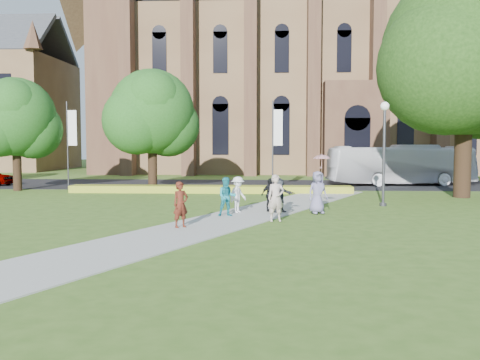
# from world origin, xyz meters

# --- Properties ---
(ground) EXTENTS (160.00, 160.00, 0.00)m
(ground) POSITION_xyz_m (0.00, 0.00, 0.00)
(ground) COLOR #3B5E1C
(ground) RESTS_ON ground
(road) EXTENTS (160.00, 10.00, 0.02)m
(road) POSITION_xyz_m (0.00, 20.00, 0.01)
(road) COLOR black
(road) RESTS_ON ground
(footpath) EXTENTS (15.58, 28.54, 0.04)m
(footpath) POSITION_xyz_m (0.00, 1.00, 0.02)
(footpath) COLOR #B2B2A8
(footpath) RESTS_ON ground
(flower_hedge) EXTENTS (18.00, 1.40, 0.45)m
(flower_hedge) POSITION_xyz_m (-2.00, 13.20, 0.23)
(flower_hedge) COLOR gold
(flower_hedge) RESTS_ON ground
(cathedral) EXTENTS (52.60, 18.25, 28.00)m
(cathedral) POSITION_xyz_m (10.00, 39.73, 12.98)
(cathedral) COLOR brown
(cathedral) RESTS_ON ground
(streetlamp) EXTENTS (0.44, 0.44, 5.24)m
(streetlamp) POSITION_xyz_m (7.50, 6.50, 3.30)
(streetlamp) COLOR #38383D
(streetlamp) RESTS_ON ground
(large_tree) EXTENTS (9.60, 9.60, 13.20)m
(large_tree) POSITION_xyz_m (13.00, 11.00, 8.37)
(large_tree) COLOR #332114
(large_tree) RESTS_ON ground
(street_tree_0) EXTENTS (5.20, 5.20, 7.50)m
(street_tree_0) POSITION_xyz_m (-15.00, 14.00, 4.87)
(street_tree_0) COLOR #332114
(street_tree_0) RESTS_ON ground
(street_tree_1) EXTENTS (5.60, 5.60, 8.05)m
(street_tree_1) POSITION_xyz_m (-6.00, 14.50, 5.22)
(street_tree_1) COLOR #332114
(street_tree_1) RESTS_ON ground
(banner_pole_0) EXTENTS (0.70, 0.10, 6.00)m
(banner_pole_0) POSITION_xyz_m (2.11, 15.20, 3.39)
(banner_pole_0) COLOR #38383D
(banner_pole_0) RESTS_ON ground
(banner_pole_1) EXTENTS (0.70, 0.10, 6.00)m
(banner_pole_1) POSITION_xyz_m (-11.89, 15.20, 3.39)
(banner_pole_1) COLOR #38383D
(banner_pole_1) RESTS_ON ground
(tour_coach) EXTENTS (11.14, 4.10, 3.03)m
(tour_coach) POSITION_xyz_m (11.63, 19.87, 1.54)
(tour_coach) COLOR silver
(tour_coach) RESTS_ON road
(pedestrian_0) EXTENTS (0.74, 0.71, 1.72)m
(pedestrian_0) POSITION_xyz_m (-1.57, -1.09, 0.90)
(pedestrian_0) COLOR #4E1D11
(pedestrian_0) RESTS_ON footpath
(pedestrian_1) EXTENTS (0.92, 0.77, 1.68)m
(pedestrian_1) POSITION_xyz_m (-0.08, 2.07, 0.88)
(pedestrian_1) COLOR teal
(pedestrian_1) RESTS_ON footpath
(pedestrian_2) EXTENTS (1.09, 1.21, 1.63)m
(pedestrian_2) POSITION_xyz_m (0.32, 3.28, 0.85)
(pedestrian_2) COLOR silver
(pedestrian_2) RESTS_ON footpath
(pedestrian_3) EXTENTS (0.95, 0.81, 1.53)m
(pedestrian_3) POSITION_xyz_m (1.76, 3.76, 0.80)
(pedestrian_3) COLOR black
(pedestrian_3) RESTS_ON footpath
(pedestrian_4) EXTENTS (1.09, 0.93, 1.89)m
(pedestrian_4) POSITION_xyz_m (3.90, 3.22, 0.98)
(pedestrian_4) COLOR slate
(pedestrian_4) RESTS_ON footpath
(pedestrian_5) EXTENTS (1.49, 1.08, 1.56)m
(pedestrian_5) POSITION_xyz_m (2.20, 3.50, 0.82)
(pedestrian_5) COLOR #272A2F
(pedestrian_5) RESTS_ON footpath
(pedestrian_6) EXTENTS (0.77, 0.59, 1.88)m
(pedestrian_6) POSITION_xyz_m (2.00, 0.65, 0.98)
(pedestrian_6) COLOR #AF9B92
(pedestrian_6) RESTS_ON footpath
(parasol) EXTENTS (0.94, 0.94, 0.64)m
(parasol) POSITION_xyz_m (4.08, 3.32, 2.25)
(parasol) COLOR #EFA8BF
(parasol) RESTS_ON pedestrian_4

